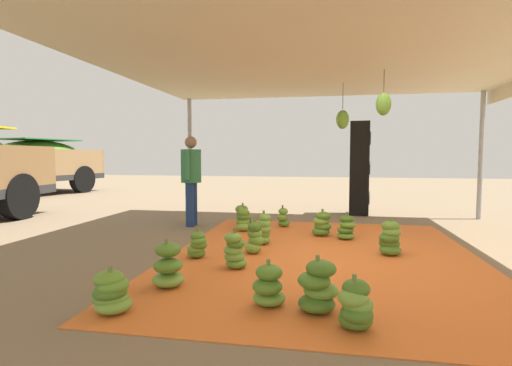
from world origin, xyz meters
name	(u,v)px	position (x,y,z in m)	size (l,w,h in m)	color
ground_plane	(123,247)	(0.00, 3.00, 0.00)	(40.00, 40.00, 0.00)	#7F6B51
tarp_orange	(323,256)	(0.00, 0.00, 0.01)	(5.36, 4.15, 0.01)	orange
tent_canopy	(333,53)	(0.01, -0.10, 2.74)	(8.00, 7.00, 2.83)	#9EA0A5
banana_bunch_0	(168,267)	(-1.60, 1.59, 0.22)	(0.42, 0.40, 0.51)	#75A83D
banana_bunch_1	(255,238)	(-0.04, 0.96, 0.22)	(0.33, 0.35, 0.49)	#75A83D
banana_bunch_2	(346,228)	(1.15, -0.36, 0.19)	(0.41, 0.41, 0.45)	#60932D
banana_bunch_3	(268,287)	(-1.93, 0.47, 0.19)	(0.44, 0.39, 0.44)	#6B9E38
banana_bunch_4	(243,216)	(2.09, 1.58, 0.20)	(0.43, 0.42, 0.44)	#477523
banana_bunch_5	(322,224)	(1.35, 0.04, 0.20)	(0.43, 0.43, 0.46)	#518428
banana_bunch_6	(197,246)	(-0.44, 1.67, 0.18)	(0.34, 0.36, 0.42)	#518428
banana_bunch_7	(111,293)	(-2.31, 1.81, 0.18)	(0.45, 0.47, 0.41)	#75A83D
banana_bunch_8	(243,220)	(1.53, 1.47, 0.20)	(0.38, 0.37, 0.45)	#75A83D
banana_bunch_9	(235,251)	(-0.80, 1.06, 0.22)	(0.36, 0.37, 0.50)	#60932D
banana_bunch_10	(264,230)	(0.53, 0.92, 0.23)	(0.31, 0.31, 0.52)	#6B9E38
banana_bunch_11	(390,239)	(0.22, -0.91, 0.23)	(0.41, 0.40, 0.52)	#518428
banana_bunch_12	(356,306)	(-2.27, -0.28, 0.20)	(0.38, 0.38, 0.44)	#477523
banana_bunch_13	(283,218)	(2.07, 0.79, 0.18)	(0.30, 0.31, 0.42)	#518428
banana_bunch_14	(318,287)	(-1.97, 0.03, 0.22)	(0.45, 0.44, 0.51)	#477523
cargo_truck_far	(2,160)	(5.63, 10.41, 1.24)	(6.69, 3.40, 2.40)	#2D2D2D
worker_2	(191,174)	(1.89, 2.58, 1.03)	(0.64, 0.39, 1.76)	navy
speaker_stack	(360,168)	(4.01, -0.78, 1.09)	(0.53, 0.49, 2.17)	black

